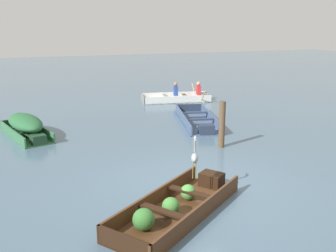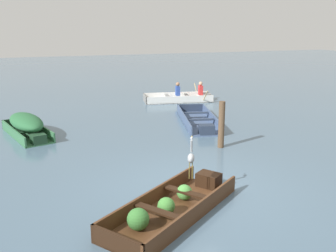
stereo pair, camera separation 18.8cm
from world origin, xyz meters
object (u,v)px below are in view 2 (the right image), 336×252
at_px(skiff_green_near_moored, 27,124).
at_px(skiff_slate_blue_mid_moored, 199,121).
at_px(mooring_post, 221,125).
at_px(dinghy_dark_varnish_foreground, 172,206).
at_px(rowboat_white_with_crew, 182,97).
at_px(heron_on_dinghy, 191,157).

relative_size(skiff_green_near_moored, skiff_slate_blue_mid_moored, 0.76).
height_order(skiff_slate_blue_mid_moored, mooring_post, mooring_post).
xyz_separation_m(dinghy_dark_varnish_foreground, skiff_green_near_moored, (-2.48, 6.47, 0.25)).
distance_m(dinghy_dark_varnish_foreground, skiff_green_near_moored, 6.93).
height_order(dinghy_dark_varnish_foreground, skiff_slate_blue_mid_moored, dinghy_dark_varnish_foreground).
bearing_deg(rowboat_white_with_crew, skiff_slate_blue_mid_moored, -104.89).
distance_m(dinghy_dark_varnish_foreground, skiff_slate_blue_mid_moored, 6.78).
bearing_deg(dinghy_dark_varnish_foreground, rowboat_white_with_crew, 66.13).
bearing_deg(skiff_green_near_moored, mooring_post, -31.82).
bearing_deg(skiff_slate_blue_mid_moored, rowboat_white_with_crew, 75.11).
height_order(dinghy_dark_varnish_foreground, rowboat_white_with_crew, rowboat_white_with_crew).
bearing_deg(skiff_slate_blue_mid_moored, mooring_post, -101.84).
distance_m(dinghy_dark_varnish_foreground, rowboat_white_with_crew, 11.02).
bearing_deg(heron_on_dinghy, mooring_post, 51.27).
xyz_separation_m(rowboat_white_with_crew, heron_on_dinghy, (-3.87, -9.61, 0.72)).
xyz_separation_m(dinghy_dark_varnish_foreground, rowboat_white_with_crew, (4.46, 10.08, 0.04)).
xyz_separation_m(rowboat_white_with_crew, mooring_post, (-1.68, -6.88, 0.51)).
xyz_separation_m(heron_on_dinghy, mooring_post, (2.19, 2.74, -0.21)).
xyz_separation_m(skiff_green_near_moored, heron_on_dinghy, (3.07, -6.00, 0.51)).
distance_m(rowboat_white_with_crew, heron_on_dinghy, 10.39).
distance_m(skiff_slate_blue_mid_moored, mooring_post, 2.81).
bearing_deg(skiff_green_near_moored, heron_on_dinghy, -62.93).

